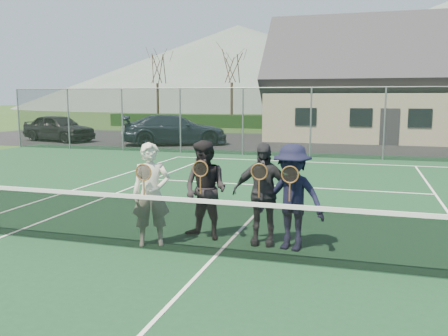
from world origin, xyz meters
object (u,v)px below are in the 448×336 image
Objects in this scene: tennis_net at (215,226)px; player_b at (206,190)px; player_c at (262,194)px; car_a at (59,128)px; clubhouse at (398,74)px; player_a at (151,194)px; player_d at (292,197)px; car_b at (154,130)px; car_c at (175,130)px.

player_b is (-0.48, 0.92, 0.38)m from tennis_net.
car_a is at bearing 134.27° from player_c.
clubhouse is 24.49m from player_a.
player_a is at bearing -168.75° from player_d.
player_b is at bearing 40.02° from player_a.
car_b is at bearing 114.74° from player_a.
clubhouse is (19.14, 6.98, 3.19)m from car_a.
player_d reaches higher than car_a.
player_b reaches higher than tennis_net.
clubhouse is 8.67× the size of player_b.
car_b is 15.12m from clubhouse.
tennis_net is at bearing -122.84° from player_c.
car_b is (5.31, 1.87, -0.17)m from car_a.
player_c is at bearing -177.39° from car_c.
clubhouse is at bearing 79.01° from player_b.
clubhouse is at bearing 82.93° from player_d.
player_d is (16.26, -16.27, 0.12)m from car_a.
tennis_net is 1.11m from player_b.
car_c is at bearing -149.00° from clubhouse.
car_b reaches higher than tennis_net.
car_b is at bearing 120.04° from player_c.
car_c reaches higher than car_b.
player_a is 1.01m from player_b.
player_c is (10.41, -17.99, 0.30)m from car_b.
tennis_net is (15.14, -17.01, -0.26)m from car_a.
player_c is at bearing -98.43° from clubhouse.
player_c is 0.56m from player_d.
player_c is at bearing 164.55° from player_d.
clubhouse reaches higher than car_a.
player_c is at bearing -170.64° from car_b.
clubhouse is 8.67× the size of player_a.
player_c is at bearing -121.71° from car_a.
player_d is at bearing -6.35° from player_b.
player_b is (-4.48, -23.08, -3.07)m from clubhouse.
car_b is 2.87m from car_c.
car_c is 3.15× the size of player_d.
clubhouse is at bearing 77.52° from player_a.
clubhouse is 23.63m from player_d.
car_b is at bearing 23.17° from car_c.
player_a is at bearing 167.71° from tennis_net.
tennis_net is 1.13m from player_c.
player_b and player_c have the same top height.
player_a reaches higher than car_a.
player_c reaches higher than car_b.
player_c is (-3.42, -23.10, -3.07)m from clubhouse.
car_a is 5.63m from car_b.
player_d reaches higher than car_b.
player_a is at bearing -175.94° from car_b.
player_b is (7.23, -16.04, 0.10)m from car_c.
car_c is 18.46m from player_d.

